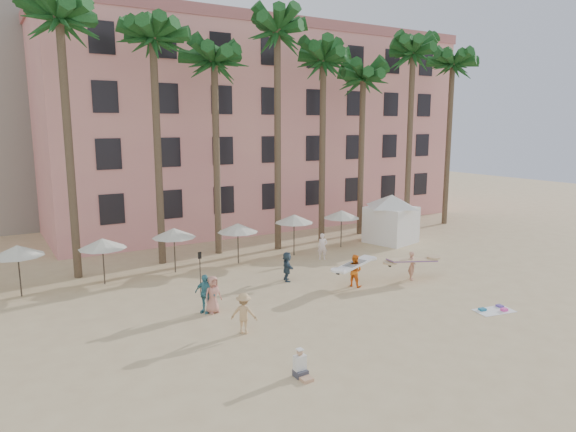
# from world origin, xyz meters

# --- Properties ---
(ground) EXTENTS (120.00, 120.00, 0.00)m
(ground) POSITION_xyz_m (0.00, 0.00, 0.00)
(ground) COLOR #D1B789
(ground) RESTS_ON ground
(pink_hotel) EXTENTS (35.00, 14.00, 16.00)m
(pink_hotel) POSITION_xyz_m (7.00, 26.00, 8.00)
(pink_hotel) COLOR pink
(pink_hotel) RESTS_ON ground
(palm_row) EXTENTS (44.40, 5.40, 16.30)m
(palm_row) POSITION_xyz_m (0.51, 15.00, 12.97)
(palm_row) COLOR brown
(palm_row) RESTS_ON ground
(umbrella_row) EXTENTS (22.50, 2.70, 2.73)m
(umbrella_row) POSITION_xyz_m (-3.00, 12.50, 2.33)
(umbrella_row) COLOR #332B23
(umbrella_row) RESTS_ON ground
(cabana) EXTENTS (5.48, 5.48, 3.50)m
(cabana) POSITION_xyz_m (11.05, 11.99, 2.07)
(cabana) COLOR white
(cabana) RESTS_ON ground
(beach_towel) EXTENTS (1.96, 1.32, 0.14)m
(beach_towel) POSITION_xyz_m (5.56, -1.07, 0.03)
(beach_towel) COLOR white
(beach_towel) RESTS_ON ground
(carrier_yellow) EXTENTS (3.01, 1.15, 1.60)m
(carrier_yellow) POSITION_xyz_m (5.73, 4.45, 0.92)
(carrier_yellow) COLOR tan
(carrier_yellow) RESTS_ON ground
(carrier_white) EXTENTS (3.16, 1.67, 1.73)m
(carrier_white) POSITION_xyz_m (2.29, 5.17, 0.93)
(carrier_white) COLOR orange
(carrier_white) RESTS_ON ground
(beachgoers) EXTENTS (10.83, 8.89, 1.80)m
(beachgoers) POSITION_xyz_m (-3.34, 5.83, 0.85)
(beachgoers) COLOR #314657
(beachgoers) RESTS_ON ground
(paddle) EXTENTS (0.18, 0.04, 2.23)m
(paddle) POSITION_xyz_m (-5.23, 8.07, 1.41)
(paddle) COLOR black
(paddle) RESTS_ON ground
(seated_man) EXTENTS (0.43, 0.75, 0.98)m
(seated_man) POSITION_xyz_m (-5.51, -1.75, 0.34)
(seated_man) COLOR #3F3F4C
(seated_man) RESTS_ON ground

